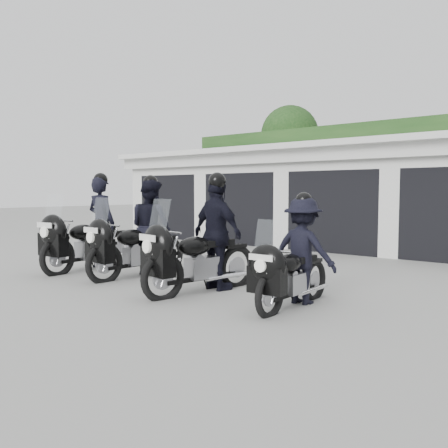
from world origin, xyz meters
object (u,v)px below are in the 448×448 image
Objects in this scene: police_bike_b at (143,232)px; police_bike_c at (208,240)px; police_bike_a at (89,230)px; police_bike_d at (298,256)px.

police_bike_b is 1.97m from police_bike_c.
police_bike_c is (1.94, -0.29, 0.00)m from police_bike_b.
police_bike_a is 1.45m from police_bike_b.
police_bike_d is at bearing -0.42° from police_bike_b.
police_bike_b is at bearing -178.86° from police_bike_c.
police_bike_d is at bearing 13.23° from police_bike_c.
police_bike_a is 1.25× the size of police_bike_d.
police_bike_c is at bearing -6.55° from police_bike_a.
police_bike_a is at bearing -171.44° from police_bike_c.
police_bike_a is 3.38m from police_bike_c.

